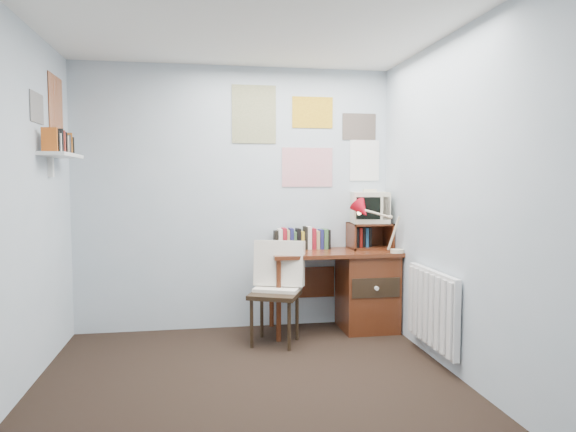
# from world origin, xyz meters

# --- Properties ---
(ground) EXTENTS (3.50, 3.50, 0.00)m
(ground) POSITION_xyz_m (0.00, 0.00, 0.00)
(ground) COLOR black
(ground) RESTS_ON ground
(back_wall) EXTENTS (3.00, 0.02, 2.50)m
(back_wall) POSITION_xyz_m (0.00, 1.75, 1.25)
(back_wall) COLOR silver
(back_wall) RESTS_ON ground
(right_wall) EXTENTS (0.02, 3.50, 2.50)m
(right_wall) POSITION_xyz_m (1.50, 0.00, 1.25)
(right_wall) COLOR silver
(right_wall) RESTS_ON ground
(ceiling) EXTENTS (3.00, 3.50, 0.02)m
(ceiling) POSITION_xyz_m (0.00, 0.00, 2.50)
(ceiling) COLOR white
(ceiling) RESTS_ON back_wall
(desk) EXTENTS (1.20, 0.55, 0.76)m
(desk) POSITION_xyz_m (1.17, 1.48, 0.41)
(desk) COLOR #5D2915
(desk) RESTS_ON ground
(desk_chair) EXTENTS (0.57, 0.56, 0.87)m
(desk_chair) POSITION_xyz_m (0.30, 1.18, 0.43)
(desk_chair) COLOR black
(desk_chair) RESTS_ON ground
(desk_lamp) EXTENTS (0.34, 0.30, 0.44)m
(desk_lamp) POSITION_xyz_m (1.44, 1.26, 0.98)
(desk_lamp) COLOR red
(desk_lamp) RESTS_ON desk
(tv_riser) EXTENTS (0.40, 0.30, 0.25)m
(tv_riser) POSITION_xyz_m (1.29, 1.59, 0.89)
(tv_riser) COLOR #5D2915
(tv_riser) RESTS_ON desk
(crt_tv) EXTENTS (0.39, 0.36, 0.33)m
(crt_tv) POSITION_xyz_m (1.29, 1.61, 1.17)
(crt_tv) COLOR beige
(crt_tv) RESTS_ON tv_riser
(book_row) EXTENTS (0.60, 0.14, 0.22)m
(book_row) POSITION_xyz_m (0.66, 1.66, 0.87)
(book_row) COLOR #5D2915
(book_row) RESTS_ON desk
(radiator) EXTENTS (0.09, 0.80, 0.60)m
(radiator) POSITION_xyz_m (1.46, 0.55, 0.42)
(radiator) COLOR white
(radiator) RESTS_ON right_wall
(wall_shelf) EXTENTS (0.20, 0.62, 0.24)m
(wall_shelf) POSITION_xyz_m (-1.40, 1.10, 1.62)
(wall_shelf) COLOR white
(wall_shelf) RESTS_ON left_wall
(posters_back) EXTENTS (1.20, 0.01, 0.90)m
(posters_back) POSITION_xyz_m (0.70, 1.74, 1.85)
(posters_back) COLOR white
(posters_back) RESTS_ON back_wall
(posters_left) EXTENTS (0.01, 0.70, 0.60)m
(posters_left) POSITION_xyz_m (-1.49, 1.10, 2.00)
(posters_left) COLOR white
(posters_left) RESTS_ON left_wall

